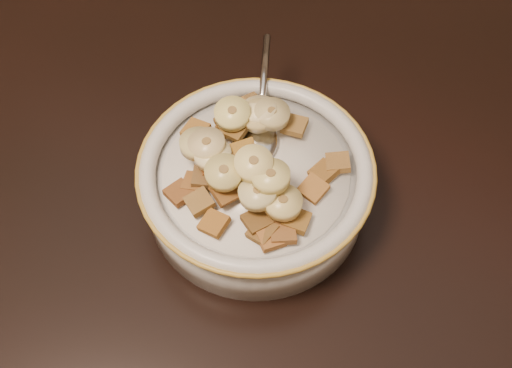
# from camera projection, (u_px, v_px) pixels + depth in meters

# --- Properties ---
(floor) EXTENTS (4.00, 4.50, 0.10)m
(floor) POSITION_uv_depth(u_px,v_px,m) (177.00, 353.00, 1.32)
(floor) COLOR #422816
(floor) RESTS_ON ground
(table) EXTENTS (1.41, 0.91, 0.04)m
(table) POSITION_uv_depth(u_px,v_px,m) (100.00, 107.00, 0.67)
(table) COLOR black
(table) RESTS_ON floor
(cereal_bowl) EXTENTS (0.19, 0.19, 0.05)m
(cereal_bowl) POSITION_uv_depth(u_px,v_px,m) (256.00, 188.00, 0.56)
(cereal_bowl) COLOR silver
(cereal_bowl) RESTS_ON table
(milk) EXTENTS (0.16, 0.16, 0.00)m
(milk) POSITION_uv_depth(u_px,v_px,m) (256.00, 173.00, 0.54)
(milk) COLOR white
(milk) RESTS_ON cereal_bowl
(spoon) EXTENTS (0.04, 0.05, 0.01)m
(spoon) POSITION_uv_depth(u_px,v_px,m) (259.00, 141.00, 0.56)
(spoon) COLOR #B2B2B2
(spoon) RESTS_ON cereal_bowl
(cereal_square_0) EXTENTS (0.03, 0.03, 0.01)m
(cereal_square_0) POSITION_uv_depth(u_px,v_px,m) (313.00, 189.00, 0.53)
(cereal_square_0) COLOR #9C5D2C
(cereal_square_0) RESTS_ON milk
(cereal_square_1) EXTENTS (0.03, 0.03, 0.01)m
(cereal_square_1) POSITION_uv_depth(u_px,v_px,m) (225.00, 192.00, 0.52)
(cereal_square_1) COLOR brown
(cereal_square_1) RESTS_ON milk
(cereal_square_2) EXTENTS (0.02, 0.03, 0.01)m
(cereal_square_2) POSITION_uv_depth(u_px,v_px,m) (231.00, 124.00, 0.56)
(cereal_square_2) COLOR brown
(cereal_square_2) RESTS_ON milk
(cereal_square_3) EXTENTS (0.03, 0.03, 0.01)m
(cereal_square_3) POSITION_uv_depth(u_px,v_px,m) (179.00, 193.00, 0.52)
(cereal_square_3) COLOR brown
(cereal_square_3) RESTS_ON milk
(cereal_square_4) EXTENTS (0.03, 0.03, 0.01)m
(cereal_square_4) POSITION_uv_depth(u_px,v_px,m) (199.00, 202.00, 0.52)
(cereal_square_4) COLOR olive
(cereal_square_4) RESTS_ON milk
(cereal_square_5) EXTENTS (0.02, 0.02, 0.01)m
(cereal_square_5) POSITION_uv_depth(u_px,v_px,m) (242.00, 161.00, 0.52)
(cereal_square_5) COLOR brown
(cereal_square_5) RESTS_ON milk
(cereal_square_6) EXTENTS (0.02, 0.02, 0.01)m
(cereal_square_6) POSITION_uv_depth(u_px,v_px,m) (195.00, 183.00, 0.53)
(cereal_square_6) COLOR brown
(cereal_square_6) RESTS_ON milk
(cereal_square_7) EXTENTS (0.03, 0.03, 0.01)m
(cereal_square_7) POSITION_uv_depth(u_px,v_px,m) (263.00, 232.00, 0.50)
(cereal_square_7) COLOR brown
(cereal_square_7) RESTS_ON milk
(cereal_square_8) EXTENTS (0.03, 0.02, 0.01)m
(cereal_square_8) POSITION_uv_depth(u_px,v_px,m) (214.00, 223.00, 0.51)
(cereal_square_8) COLOR #9B641B
(cereal_square_8) RESTS_ON milk
(cereal_square_9) EXTENTS (0.02, 0.02, 0.01)m
(cereal_square_9) POSITION_uv_depth(u_px,v_px,m) (205.00, 177.00, 0.53)
(cereal_square_9) COLOR brown
(cereal_square_9) RESTS_ON milk
(cereal_square_10) EXTENTS (0.03, 0.03, 0.01)m
(cereal_square_10) POSITION_uv_depth(u_px,v_px,m) (227.00, 176.00, 0.52)
(cereal_square_10) COLOR brown
(cereal_square_10) RESTS_ON milk
(cereal_square_11) EXTENTS (0.02, 0.02, 0.01)m
(cereal_square_11) POSITION_uv_depth(u_px,v_px,m) (196.00, 130.00, 0.56)
(cereal_square_11) COLOR brown
(cereal_square_11) RESTS_ON milk
(cereal_square_12) EXTENTS (0.03, 0.03, 0.01)m
(cereal_square_12) POSITION_uv_depth(u_px,v_px,m) (251.00, 104.00, 0.57)
(cereal_square_12) COLOR brown
(cereal_square_12) RESTS_ON milk
(cereal_square_13) EXTENTS (0.03, 0.03, 0.01)m
(cereal_square_13) POSITION_uv_depth(u_px,v_px,m) (235.00, 129.00, 0.55)
(cereal_square_13) COLOR brown
(cereal_square_13) RESTS_ON milk
(cereal_square_14) EXTENTS (0.03, 0.03, 0.01)m
(cereal_square_14) POSITION_uv_depth(u_px,v_px,m) (254.00, 159.00, 0.52)
(cereal_square_14) COLOR brown
(cereal_square_14) RESTS_ON milk
(cereal_square_15) EXTENTS (0.03, 0.03, 0.01)m
(cereal_square_15) POSITION_uv_depth(u_px,v_px,m) (257.00, 221.00, 0.51)
(cereal_square_15) COLOR brown
(cereal_square_15) RESTS_ON milk
(cereal_square_16) EXTENTS (0.02, 0.02, 0.01)m
(cereal_square_16) POSITION_uv_depth(u_px,v_px,m) (294.00, 125.00, 0.56)
(cereal_square_16) COLOR brown
(cereal_square_16) RESTS_ON milk
(cereal_square_17) EXTENTS (0.03, 0.03, 0.01)m
(cereal_square_17) POSITION_uv_depth(u_px,v_px,m) (338.00, 163.00, 0.54)
(cereal_square_17) COLOR olive
(cereal_square_17) RESTS_ON milk
(cereal_square_18) EXTENTS (0.03, 0.03, 0.01)m
(cereal_square_18) POSITION_uv_depth(u_px,v_px,m) (213.00, 164.00, 0.53)
(cereal_square_18) COLOR brown
(cereal_square_18) RESTS_ON milk
(cereal_square_19) EXTENTS (0.02, 0.02, 0.01)m
(cereal_square_19) POSITION_uv_depth(u_px,v_px,m) (297.00, 220.00, 0.51)
(cereal_square_19) COLOR brown
(cereal_square_19) RESTS_ON milk
(cereal_square_20) EXTENTS (0.03, 0.03, 0.01)m
(cereal_square_20) POSITION_uv_depth(u_px,v_px,m) (240.00, 110.00, 0.57)
(cereal_square_20) COLOR olive
(cereal_square_20) RESTS_ON milk
(cereal_square_21) EXTENTS (0.03, 0.03, 0.01)m
(cereal_square_21) POSITION_uv_depth(u_px,v_px,m) (271.00, 237.00, 0.50)
(cereal_square_21) COLOR #995827
(cereal_square_21) RESTS_ON milk
(cereal_square_22) EXTENTS (0.03, 0.03, 0.01)m
(cereal_square_22) POSITION_uv_depth(u_px,v_px,m) (244.00, 152.00, 0.53)
(cereal_square_22) COLOR #9A6519
(cereal_square_22) RESTS_ON milk
(cereal_square_23) EXTENTS (0.03, 0.03, 0.01)m
(cereal_square_23) POSITION_uv_depth(u_px,v_px,m) (324.00, 172.00, 0.54)
(cereal_square_23) COLOR #976322
(cereal_square_23) RESTS_ON milk
(cereal_square_24) EXTENTS (0.03, 0.03, 0.01)m
(cereal_square_24) POSITION_uv_depth(u_px,v_px,m) (229.00, 124.00, 0.56)
(cereal_square_24) COLOR brown
(cereal_square_24) RESTS_ON milk
(cereal_square_25) EXTENTS (0.03, 0.03, 0.01)m
(cereal_square_25) POSITION_uv_depth(u_px,v_px,m) (283.00, 233.00, 0.50)
(cereal_square_25) COLOR brown
(cereal_square_25) RESTS_ON milk
(banana_slice_0) EXTENTS (0.04, 0.04, 0.01)m
(banana_slice_0) POSITION_uv_depth(u_px,v_px,m) (258.00, 193.00, 0.50)
(banana_slice_0) COLOR #DCC784
(banana_slice_0) RESTS_ON milk
(banana_slice_1) EXTENTS (0.04, 0.04, 0.01)m
(banana_slice_1) POSITION_uv_depth(u_px,v_px,m) (224.00, 173.00, 0.51)
(banana_slice_1) COLOR #D9C571
(banana_slice_1) RESTS_ON milk
(banana_slice_2) EXTENTS (0.04, 0.04, 0.02)m
(banana_slice_2) POSITION_uv_depth(u_px,v_px,m) (232.00, 114.00, 0.55)
(banana_slice_2) COLOR #F3E581
(banana_slice_2) RESTS_ON milk
(banana_slice_3) EXTENTS (0.04, 0.04, 0.01)m
(banana_slice_3) POSITION_uv_depth(u_px,v_px,m) (283.00, 202.00, 0.50)
(banana_slice_3) COLOR #E3CB7D
(banana_slice_3) RESTS_ON milk
(banana_slice_4) EXTENTS (0.04, 0.04, 0.01)m
(banana_slice_4) POSITION_uv_depth(u_px,v_px,m) (254.00, 164.00, 0.51)
(banana_slice_4) COLOR #FFEF95
(banana_slice_4) RESTS_ON milk
(banana_slice_5) EXTENTS (0.04, 0.04, 0.01)m
(banana_slice_5) POSITION_uv_depth(u_px,v_px,m) (271.00, 176.00, 0.50)
(banana_slice_5) COLOR #F2E37D
(banana_slice_5) RESTS_ON milk
(banana_slice_6) EXTENTS (0.04, 0.04, 0.01)m
(banana_slice_6) POSITION_uv_depth(u_px,v_px,m) (259.00, 116.00, 0.55)
(banana_slice_6) COLOR #CFBE82
(banana_slice_6) RESTS_ON milk
(banana_slice_7) EXTENTS (0.04, 0.04, 0.01)m
(banana_slice_7) POSITION_uv_depth(u_px,v_px,m) (272.00, 114.00, 0.55)
(banana_slice_7) COLOR tan
(banana_slice_7) RESTS_ON milk
(banana_slice_8) EXTENTS (0.04, 0.04, 0.01)m
(banana_slice_8) POSITION_uv_depth(u_px,v_px,m) (198.00, 144.00, 0.53)
(banana_slice_8) COLOR beige
(banana_slice_8) RESTS_ON milk
(banana_slice_9) EXTENTS (0.04, 0.04, 0.01)m
(banana_slice_9) POSITION_uv_depth(u_px,v_px,m) (213.00, 155.00, 0.52)
(banana_slice_9) COLOR beige
(banana_slice_9) RESTS_ON milk
(banana_slice_10) EXTENTS (0.04, 0.04, 0.02)m
(banana_slice_10) POSITION_uv_depth(u_px,v_px,m) (259.00, 111.00, 0.55)
(banana_slice_10) COLOR #FFEEA7
(banana_slice_10) RESTS_ON milk
(banana_slice_11) EXTENTS (0.04, 0.04, 0.01)m
(banana_slice_11) POSITION_uv_depth(u_px,v_px,m) (207.00, 145.00, 0.52)
(banana_slice_11) COLOR #F3D48D
(banana_slice_11) RESTS_ON milk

